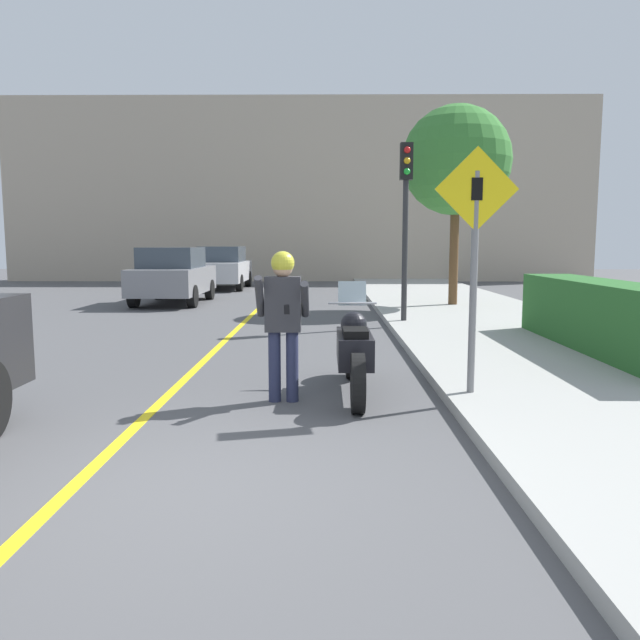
{
  "coord_description": "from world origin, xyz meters",
  "views": [
    {
      "loc": [
        1.27,
        -4.32,
        1.78
      ],
      "look_at": [
        1.2,
        3.2,
        0.86
      ],
      "focal_mm": 35.0,
      "sensor_mm": 36.0,
      "label": 1
    }
  ],
  "objects_px": {
    "street_tree": "(456,161)",
    "parked_car_grey": "(173,275)",
    "person_biker": "(283,311)",
    "parked_car_silver": "(223,267)",
    "crossing_sign": "(475,247)",
    "traffic_light": "(406,198)",
    "motorcycle": "(354,351)"
  },
  "relations": [
    {
      "from": "person_biker",
      "to": "street_tree",
      "type": "xyz_separation_m",
      "value": [
        3.97,
        10.15,
        2.94
      ]
    },
    {
      "from": "crossing_sign",
      "to": "parked_car_silver",
      "type": "bearing_deg",
      "value": 107.7
    },
    {
      "from": "motorcycle",
      "to": "street_tree",
      "type": "xyz_separation_m",
      "value": [
        3.15,
        9.75,
        3.47
      ]
    },
    {
      "from": "parked_car_silver",
      "to": "traffic_light",
      "type": "bearing_deg",
      "value": -62.94
    },
    {
      "from": "crossing_sign",
      "to": "traffic_light",
      "type": "bearing_deg",
      "value": 89.38
    },
    {
      "from": "parked_car_grey",
      "to": "person_biker",
      "type": "bearing_deg",
      "value": -70.75
    },
    {
      "from": "crossing_sign",
      "to": "parked_car_silver",
      "type": "height_order",
      "value": "crossing_sign"
    },
    {
      "from": "crossing_sign",
      "to": "street_tree",
      "type": "xyz_separation_m",
      "value": [
        1.87,
        10.23,
        2.23
      ]
    },
    {
      "from": "person_biker",
      "to": "traffic_light",
      "type": "height_order",
      "value": "traffic_light"
    },
    {
      "from": "person_biker",
      "to": "crossing_sign",
      "type": "bearing_deg",
      "value": -2.34
    },
    {
      "from": "parked_car_grey",
      "to": "crossing_sign",
      "type": "bearing_deg",
      "value": -62.29
    },
    {
      "from": "street_tree",
      "to": "parked_car_silver",
      "type": "xyz_separation_m",
      "value": [
        -7.57,
        7.66,
        -3.13
      ]
    },
    {
      "from": "parked_car_grey",
      "to": "street_tree",
      "type": "bearing_deg",
      "value": -10.93
    },
    {
      "from": "crossing_sign",
      "to": "parked_car_grey",
      "type": "xyz_separation_m",
      "value": [
        -6.19,
        11.79,
        -0.9
      ]
    },
    {
      "from": "motorcycle",
      "to": "traffic_light",
      "type": "xyz_separation_m",
      "value": [
        1.35,
        6.09,
        2.23
      ]
    },
    {
      "from": "motorcycle",
      "to": "traffic_light",
      "type": "height_order",
      "value": "traffic_light"
    },
    {
      "from": "parked_car_grey",
      "to": "parked_car_silver",
      "type": "bearing_deg",
      "value": 85.47
    },
    {
      "from": "person_biker",
      "to": "parked_car_silver",
      "type": "distance_m",
      "value": 18.17
    },
    {
      "from": "crossing_sign",
      "to": "street_tree",
      "type": "height_order",
      "value": "street_tree"
    },
    {
      "from": "motorcycle",
      "to": "traffic_light",
      "type": "bearing_deg",
      "value": 77.46
    },
    {
      "from": "parked_car_silver",
      "to": "parked_car_grey",
      "type": "bearing_deg",
      "value": -94.53
    },
    {
      "from": "crossing_sign",
      "to": "street_tree",
      "type": "relative_size",
      "value": 0.5
    },
    {
      "from": "traffic_light",
      "to": "parked_car_grey",
      "type": "distance_m",
      "value": 8.36
    },
    {
      "from": "motorcycle",
      "to": "parked_car_grey",
      "type": "bearing_deg",
      "value": 113.47
    },
    {
      "from": "person_biker",
      "to": "parked_car_silver",
      "type": "xyz_separation_m",
      "value": [
        -3.61,
        17.8,
        -0.19
      ]
    },
    {
      "from": "traffic_light",
      "to": "parked_car_grey",
      "type": "bearing_deg",
      "value": 140.22
    },
    {
      "from": "motorcycle",
      "to": "street_tree",
      "type": "relative_size",
      "value": 0.45
    },
    {
      "from": "motorcycle",
      "to": "person_biker",
      "type": "distance_m",
      "value": 1.05
    },
    {
      "from": "crossing_sign",
      "to": "parked_car_grey",
      "type": "height_order",
      "value": "crossing_sign"
    },
    {
      "from": "street_tree",
      "to": "parked_car_grey",
      "type": "height_order",
      "value": "street_tree"
    },
    {
      "from": "street_tree",
      "to": "parked_car_grey",
      "type": "xyz_separation_m",
      "value": [
        -8.06,
        1.56,
        -3.13
      ]
    },
    {
      "from": "person_biker",
      "to": "street_tree",
      "type": "relative_size",
      "value": 0.32
    }
  ]
}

